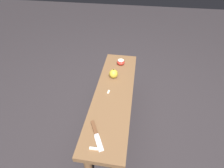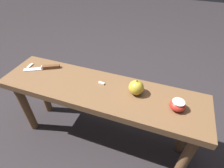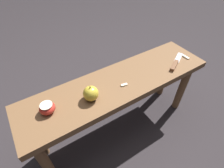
# 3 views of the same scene
# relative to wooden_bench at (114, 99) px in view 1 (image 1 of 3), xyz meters

# --- Properties ---
(ground_plane) EXTENTS (8.00, 8.00, 0.00)m
(ground_plane) POSITION_rel_wooden_bench_xyz_m (0.00, 0.00, -0.39)
(ground_plane) COLOR #2D282B
(wooden_bench) EXTENTS (1.17, 0.31, 0.47)m
(wooden_bench) POSITION_rel_wooden_bench_xyz_m (0.00, 0.00, 0.00)
(wooden_bench) COLOR brown
(wooden_bench) RESTS_ON ground_plane
(knife) EXTENTS (0.21, 0.13, 0.02)m
(knife) POSITION_rel_wooden_bench_xyz_m (-0.39, 0.06, 0.09)
(knife) COLOR silver
(knife) RESTS_ON wooden_bench
(apple_whole) EXTENTS (0.08, 0.08, 0.09)m
(apple_whole) POSITION_rel_wooden_bench_xyz_m (0.20, 0.03, 0.12)
(apple_whole) COLOR gold
(apple_whole) RESTS_ON wooden_bench
(apple_cut) EXTENTS (0.08, 0.08, 0.05)m
(apple_cut) POSITION_rel_wooden_bench_xyz_m (0.41, -0.01, 0.11)
(apple_cut) COLOR red
(apple_cut) RESTS_ON wooden_bench
(apple_slice_near_knife) EXTENTS (0.02, 0.05, 0.01)m
(apple_slice_near_knife) POSITION_rel_wooden_bench_xyz_m (-0.51, 0.04, 0.08)
(apple_slice_near_knife) COLOR silver
(apple_slice_near_knife) RESTS_ON wooden_bench
(apple_slice_center) EXTENTS (0.04, 0.02, 0.01)m
(apple_slice_center) POSITION_rel_wooden_bench_xyz_m (-0.01, 0.04, 0.08)
(apple_slice_center) COLOR silver
(apple_slice_center) RESTS_ON wooden_bench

